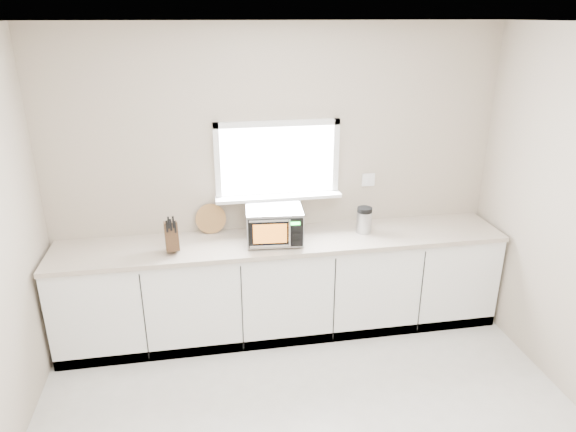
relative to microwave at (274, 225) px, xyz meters
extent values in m
cube|color=#AF9D8B|center=(0.08, 0.35, 0.27)|extent=(4.00, 0.02, 2.70)
cube|color=white|center=(0.08, 0.34, 0.47)|extent=(1.00, 0.02, 0.60)
cube|color=white|center=(0.08, 0.27, 0.15)|extent=(1.12, 0.16, 0.03)
cube|color=white|center=(0.08, 0.32, 0.80)|extent=(1.10, 0.04, 0.05)
cube|color=white|center=(0.08, 0.32, 0.15)|extent=(1.10, 0.04, 0.05)
cube|color=white|center=(-0.44, 0.32, 0.47)|extent=(0.05, 0.04, 0.70)
cube|color=white|center=(0.61, 0.32, 0.47)|extent=(0.05, 0.04, 0.70)
cube|color=white|center=(0.93, 0.34, 0.24)|extent=(0.12, 0.01, 0.12)
cube|color=white|center=(0.08, 0.05, -0.64)|extent=(3.92, 0.60, 0.88)
cube|color=beige|center=(0.08, 0.04, -0.18)|extent=(3.92, 0.64, 0.04)
cylinder|color=black|center=(-0.21, -0.12, -0.15)|extent=(0.02, 0.02, 0.01)
cylinder|color=black|center=(-0.19, 0.16, -0.15)|extent=(0.02, 0.02, 0.01)
cylinder|color=black|center=(0.19, -0.15, -0.15)|extent=(0.02, 0.02, 0.01)
cylinder|color=black|center=(0.21, 0.13, -0.15)|extent=(0.02, 0.02, 0.01)
cube|color=#A8ABB0|center=(0.00, 0.01, 0.00)|extent=(0.50, 0.39, 0.28)
cube|color=black|center=(-0.01, -0.18, 0.00)|extent=(0.45, 0.05, 0.25)
cube|color=orange|center=(-0.06, -0.18, 0.00)|extent=(0.28, 0.03, 0.17)
cylinder|color=silver|center=(0.10, -0.21, 0.00)|extent=(0.02, 0.02, 0.22)
cube|color=black|center=(0.14, -0.19, 0.00)|extent=(0.11, 0.02, 0.24)
cube|color=#19FF33|center=(0.14, -0.20, 0.08)|extent=(0.08, 0.01, 0.03)
cube|color=silver|center=(0.00, 0.01, 0.14)|extent=(0.50, 0.39, 0.01)
cube|color=#432F18|center=(-0.86, -0.04, -0.02)|extent=(0.13, 0.23, 0.27)
cube|color=black|center=(-0.88, -0.10, 0.09)|extent=(0.02, 0.05, 0.10)
cube|color=black|center=(-0.85, -0.09, 0.10)|extent=(0.02, 0.05, 0.10)
cube|color=black|center=(-0.82, -0.09, 0.08)|extent=(0.02, 0.05, 0.10)
cube|color=black|center=(-0.87, -0.09, 0.12)|extent=(0.02, 0.05, 0.10)
cube|color=black|center=(-0.83, -0.09, 0.12)|extent=(0.02, 0.05, 0.10)
cylinder|color=olive|center=(-0.53, 0.29, -0.02)|extent=(0.27, 0.06, 0.27)
cylinder|color=#A8ABB0|center=(0.82, 0.07, -0.06)|extent=(0.14, 0.14, 0.19)
cylinder|color=black|center=(0.82, 0.07, 0.06)|extent=(0.14, 0.14, 0.05)
camera|label=1|loc=(-0.58, -3.98, 1.66)|focal=32.00mm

